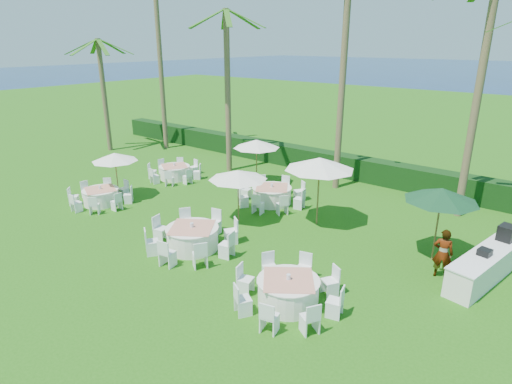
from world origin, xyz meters
TOP-DOWN VIEW (x-y plane):
  - ground at (0.00, 0.00)m, footprint 120.00×120.00m
  - hedge at (0.00, 12.00)m, footprint 34.00×1.00m
  - banquet_table_a at (-5.18, 1.09)m, footprint 2.83×2.83m
  - banquet_table_b at (1.43, 0.59)m, footprint 3.34×3.34m
  - banquet_table_c at (6.11, -0.13)m, footprint 3.14×3.14m
  - banquet_table_d at (-5.45, 5.79)m, footprint 2.88×2.88m
  - banquet_table_e at (0.96, 6.04)m, footprint 3.19×3.19m
  - umbrella_a at (-5.19, 2.03)m, footprint 2.12×2.12m
  - umbrella_b at (1.11, 3.51)m, footprint 2.40×2.40m
  - umbrella_c at (-1.25, 7.68)m, footprint 2.37×2.37m
  - umbrella_d at (3.82, 5.30)m, footprint 2.79×2.79m
  - umbrella_green at (8.52, 5.16)m, footprint 2.40×2.40m
  - buffet_table at (10.24, 4.97)m, footprint 1.62×4.22m
  - staff_person at (9.07, 4.13)m, footprint 0.67×0.51m
  - palm_a at (-11.36, 10.18)m, footprint 4.40×4.11m
  - palm_b at (-4.20, 8.85)m, footprint 4.29×4.34m
  - palm_c at (2.16, 9.95)m, footprint 4.41×4.07m
  - palm_d at (8.12, 9.92)m, footprint 4.40×4.11m
  - palm_f at (-13.92, 7.36)m, footprint 4.23×4.38m

SIDE VIEW (x-z plane):
  - ground at x=0.00m, z-range 0.00..0.00m
  - banquet_table_a at x=-5.18m, z-range -0.06..0.81m
  - banquet_table_d at x=-5.45m, z-range -0.06..0.82m
  - banquet_table_c at x=6.11m, z-range -0.06..0.89m
  - banquet_table_e at x=0.96m, z-range -0.06..0.90m
  - banquet_table_b at x=1.43m, z-range -0.06..0.94m
  - buffet_table at x=10.24m, z-range -0.22..1.25m
  - hedge at x=0.00m, z-range 0.00..1.20m
  - staff_person at x=9.07m, z-range 0.00..1.65m
  - umbrella_b at x=1.11m, z-range 0.92..3.15m
  - umbrella_a at x=-5.19m, z-range 0.92..3.15m
  - umbrella_c at x=-1.25m, z-range 1.00..3.42m
  - umbrella_green at x=8.52m, z-range 1.07..3.68m
  - umbrella_d at x=3.82m, z-range 1.17..3.99m
  - palm_f at x=-13.92m, z-range 0.43..7.73m
  - palm_b at x=-4.20m, z-range 0.46..9.20m
  - palm_d at x=8.12m, z-range 0.47..10.11m
  - palm_c at x=2.16m, z-range 0.47..10.79m
  - palm_a at x=-11.36m, z-range 0.48..12.07m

